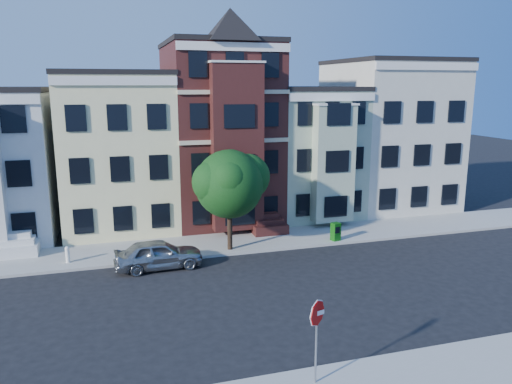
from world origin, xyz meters
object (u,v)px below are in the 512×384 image
object	(u,v)px
parked_car	(159,254)
stop_sign	(316,336)
street_tree	(229,189)
newspaper_box	(336,232)
fire_hydrant	(68,256)

from	to	relation	value
parked_car	stop_sign	distance (m)	12.63
street_tree	newspaper_box	world-z (taller)	street_tree
parked_car	stop_sign	world-z (taller)	stop_sign
fire_hydrant	stop_sign	distance (m)	16.25
street_tree	parked_car	distance (m)	5.36
street_tree	parked_car	bearing A→B (deg)	-160.09
fire_hydrant	stop_sign	world-z (taller)	stop_sign
street_tree	fire_hydrant	xyz separation A→B (m)	(-8.81, 0.36, -3.21)
parked_car	fire_hydrant	size ratio (longest dim) A/B	6.47
street_tree	stop_sign	distance (m)	13.72
newspaper_box	fire_hydrant	xyz separation A→B (m)	(-15.36, 0.60, -0.20)
parked_car	stop_sign	size ratio (longest dim) A/B	1.42
newspaper_box	street_tree	bearing A→B (deg)	163.59
parked_car	stop_sign	xyz separation A→B (m)	(3.66, -12.04, 0.97)
stop_sign	street_tree	bearing A→B (deg)	72.96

